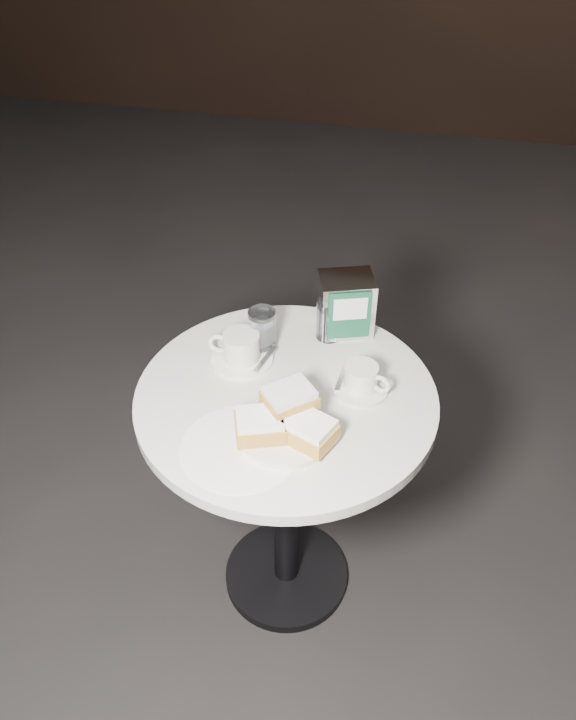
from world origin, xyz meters
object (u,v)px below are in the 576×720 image
at_px(water_glass_left, 262,331).
at_px(beignet_plate, 286,423).
at_px(cafe_table, 286,452).
at_px(coffee_cup_left, 241,350).
at_px(coffee_cup_right, 361,380).
at_px(napkin_dispenser, 346,305).
at_px(water_glass_right, 329,320).

bearing_deg(water_glass_left, beignet_plate, -66.03).
height_order(cafe_table, coffee_cup_left, coffee_cup_left).
relative_size(coffee_cup_right, water_glass_left, 1.52).
bearing_deg(water_glass_left, coffee_cup_left, -121.88).
height_order(coffee_cup_right, water_glass_left, water_glass_left).
xyz_separation_m(water_glass_left, napkin_dispenser, (0.19, 0.12, 0.02)).
xyz_separation_m(coffee_cup_right, napkin_dispenser, (-0.08, 0.22, 0.05)).
relative_size(coffee_cup_left, water_glass_left, 1.49).
height_order(beignet_plate, water_glass_right, water_glass_right).
relative_size(cafe_table, water_glass_right, 7.06).
height_order(cafe_table, napkin_dispenser, napkin_dispenser).
bearing_deg(water_glass_left, water_glass_right, 28.75).
xyz_separation_m(cafe_table, beignet_plate, (0.03, -0.13, 0.24)).
distance_m(beignet_plate, coffee_cup_right, 0.23).
relative_size(beignet_plate, coffee_cup_left, 1.43).
xyz_separation_m(coffee_cup_left, water_glass_left, (0.04, 0.06, 0.02)).
bearing_deg(cafe_table, beignet_plate, -77.01).
relative_size(cafe_table, beignet_plate, 3.20).
bearing_deg(cafe_table, coffee_cup_left, 145.24).
relative_size(beignet_plate, napkin_dispenser, 1.46).
bearing_deg(beignet_plate, water_glass_right, 85.88).
distance_m(coffee_cup_left, water_glass_left, 0.07).
xyz_separation_m(water_glass_right, napkin_dispenser, (0.03, 0.04, 0.03)).
distance_m(water_glass_right, napkin_dispenser, 0.06).
relative_size(water_glass_right, napkin_dispenser, 0.66).
xyz_separation_m(coffee_cup_left, coffee_cup_right, (0.30, -0.04, -0.00)).
bearing_deg(water_glass_left, cafe_table, -57.98).
bearing_deg(coffee_cup_left, water_glass_right, 34.85).
xyz_separation_m(beignet_plate, napkin_dispenser, (0.06, 0.40, 0.04)).
relative_size(coffee_cup_left, water_glass_right, 1.54).
relative_size(cafe_table, water_glass_left, 6.81).
xyz_separation_m(cafe_table, water_glass_right, (0.06, 0.24, 0.25)).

